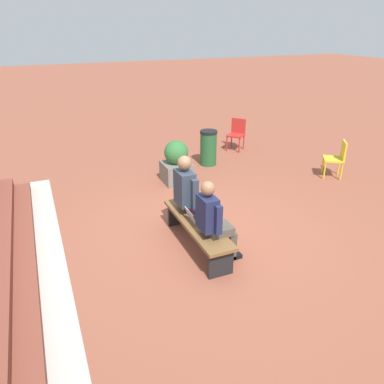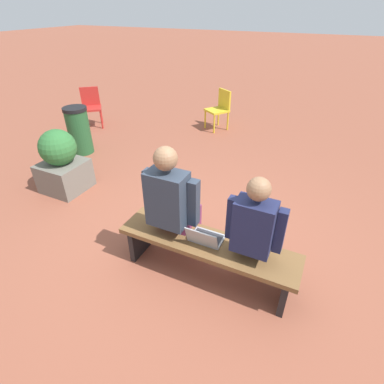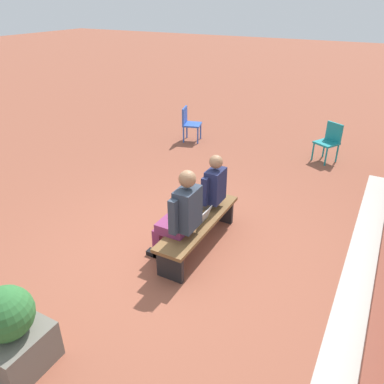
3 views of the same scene
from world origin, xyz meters
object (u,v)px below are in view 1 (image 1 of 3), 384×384
Objects in this scene: person_student at (214,219)px; planter at (176,163)px; bench at (197,227)px; litter_bin at (208,148)px; person_adult at (191,194)px; plastic_chair_foreground at (337,157)px; plastic_chair_far_right at (237,132)px; laptop at (196,218)px.

planter is at bearing -11.05° from person_student.
bench is 2.09× the size of litter_bin.
person_student is at bearing 179.60° from person_adult.
litter_bin is (3.32, -1.77, 0.08)m from bench.
planter is at bearing 71.53° from plastic_chair_foreground.
person_student is at bearing 147.07° from plastic_chair_far_right.
bench is 2.14× the size of plastic_chair_far_right.
person_student is at bearing 155.53° from litter_bin.
bench is 1.91× the size of planter.
person_student reaches higher than planter.
litter_bin reaches higher than plastic_chair_far_right.
person_student is at bearing 115.10° from plastic_chair_foreground.
plastic_chair_foreground is (1.45, -4.09, 0.13)m from bench.
person_adult is at bearing 165.06° from planter.
planter is at bearing 122.93° from plastic_chair_far_right.
laptop is at bearing 143.59° from plastic_chair_far_right.
bench is 1.30× the size of person_adult.
planter is (2.58, -0.67, -0.06)m from laptop.
laptop is at bearing 165.48° from planter.
litter_bin is (1.87, 2.32, -0.05)m from plastic_chair_foreground.
plastic_chair_foreground is at bearing -75.35° from person_adult.
person_adult is 1.62× the size of litter_bin.
litter_bin is at bearing -30.24° from person_adult.
person_student reaches higher than bench.
plastic_chair_far_right is at bearing -57.07° from planter.
person_student is 5.44m from plastic_chair_far_right.
plastic_chair_far_right and plastic_chair_foreground have the same top height.
laptop is at bearing 167.88° from person_adult.
person_adult is at bearing 104.65° from plastic_chair_foreground.
person_student is at bearing -170.42° from laptop.
plastic_chair_foreground is 3.62m from planter.
laptop is 3.75m from litter_bin.
person_student is 4.03× the size of laptop.
person_adult is 4.76m from plastic_chair_far_right.
laptop is 0.38× the size of plastic_chair_foreground.
person_adult is (0.40, -0.07, 0.38)m from bench.
bench is at bearing 151.92° from litter_bin.
laptop is at bearing 109.26° from plastic_chair_foreground.
person_student is 1.37× the size of planter.
person_student is 4.45m from plastic_chair_foreground.
laptop is (0.02, 0.01, 0.15)m from bench.
plastic_chair_far_right is (4.13, -3.02, 0.13)m from bench.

